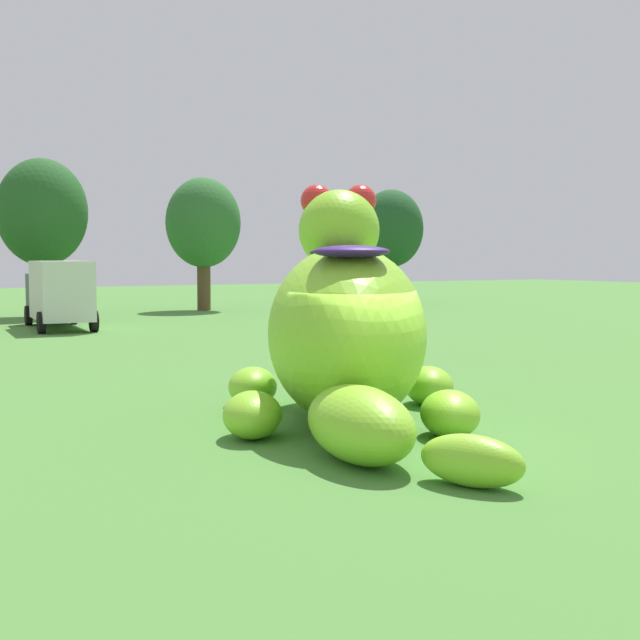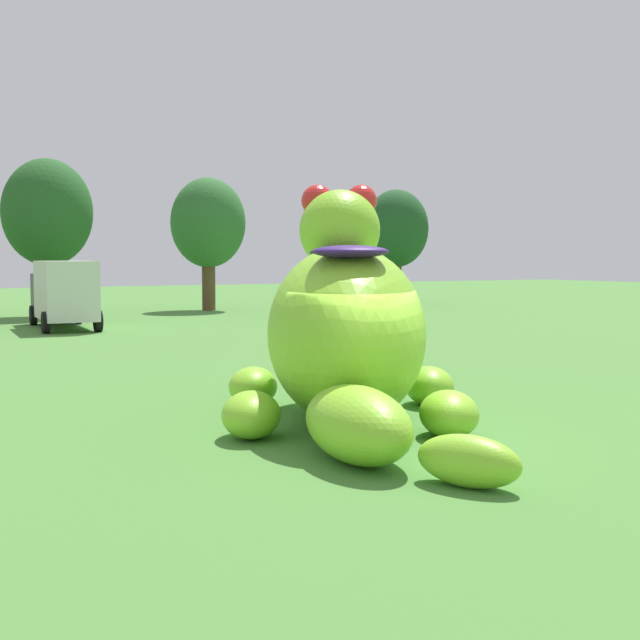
{
  "view_description": "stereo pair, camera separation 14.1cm",
  "coord_description": "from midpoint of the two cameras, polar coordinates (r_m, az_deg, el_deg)",
  "views": [
    {
      "loc": [
        -7.93,
        -11.87,
        3.08
      ],
      "look_at": [
        0.41,
        2.94,
        1.84
      ],
      "focal_mm": 48.11,
      "sensor_mm": 36.0,
      "label": 1
    },
    {
      "loc": [
        -7.81,
        -11.94,
        3.08
      ],
      "look_at": [
        0.41,
        2.94,
        1.84
      ],
      "focal_mm": 48.11,
      "sensor_mm": 36.0,
      "label": 2
    }
  ],
  "objects": [
    {
      "name": "ground_plane",
      "position": [
        14.6,
        4.04,
        -8.03
      ],
      "size": [
        160.0,
        160.0,
        0.0
      ],
      "primitive_type": "plane",
      "color": "#4C8438"
    },
    {
      "name": "box_truck",
      "position": [
        38.96,
        -17.08,
        1.79
      ],
      "size": [
        2.73,
        6.53,
        2.95
      ],
      "color": "#333842",
      "rests_on": "ground"
    },
    {
      "name": "spectator_near_inflatable",
      "position": [
        23.13,
        4.08,
        -1.38
      ],
      "size": [
        0.38,
        0.26,
        1.71
      ],
      "color": "#2D334C",
      "rests_on": "ground"
    },
    {
      "name": "giant_inflatable_creature",
      "position": [
        16.18,
        1.54,
        -0.69
      ],
      "size": [
        6.2,
        9.25,
        4.68
      ],
      "color": "#8CD12D",
      "rests_on": "ground"
    },
    {
      "name": "tree_centre",
      "position": [
        57.44,
        4.68,
        6.03
      ],
      "size": [
        4.29,
        4.29,
        7.61
      ],
      "color": "brown",
      "rests_on": "ground"
    },
    {
      "name": "tree_centre_left",
      "position": [
        50.88,
        -7.85,
        6.37
      ],
      "size": [
        4.38,
        4.38,
        7.77
      ],
      "color": "brown",
      "rests_on": "ground"
    },
    {
      "name": "tree_mid_left",
      "position": [
        47.06,
        -18.08,
        6.76
      ],
      "size": [
        4.64,
        4.64,
        8.23
      ],
      "color": "brown",
      "rests_on": "ground"
    }
  ]
}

